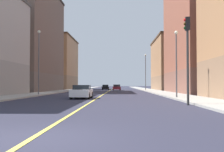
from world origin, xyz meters
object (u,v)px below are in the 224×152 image
object	(u,v)px
building_left_mid	(200,34)
building_right_distant	(59,64)
street_lamp_right_near	(39,56)
street_lamp_left_far	(146,69)
traffic_light_left_near	(187,48)
street_lamp_left_near	(176,56)
car_white	(82,92)
building_right_midblock	(31,39)
building_left_far	(172,64)
car_black	(105,87)
car_maroon	(117,87)

from	to	relation	value
building_left_mid	building_right_distant	size ratio (longest dim) A/B	1.08
street_lamp_right_near	street_lamp_left_far	world-z (taller)	street_lamp_right_near
building_left_mid	building_right_distant	distance (m)	43.61
traffic_light_left_near	street_lamp_left_near	size ratio (longest dim) A/B	0.91
street_lamp_right_near	car_white	size ratio (longest dim) A/B	2.00
traffic_light_left_near	street_lamp_right_near	xyz separation A→B (m)	(-14.77, 14.70, 1.10)
building_right_midblock	street_lamp_right_near	xyz separation A→B (m)	(7.09, -17.71, -5.18)
building_left_far	car_white	xyz separation A→B (m)	(-16.47, -37.31, -5.58)
building_right_midblock	car_black	xyz separation A→B (m)	(13.55, 17.83, -9.52)
street_lamp_right_near	street_lamp_left_far	distance (m)	29.13
building_left_mid	building_left_far	world-z (taller)	building_left_mid
building_left_mid	car_maroon	size ratio (longest dim) A/B	4.77
building_right_midblock	traffic_light_left_near	world-z (taller)	building_right_midblock
traffic_light_left_near	street_lamp_left_near	distance (m)	8.24
car_white	car_maroon	xyz separation A→B (m)	(3.02, 35.68, 0.00)
building_right_distant	street_lamp_left_near	xyz separation A→B (m)	(22.88, -47.20, -3.09)
building_right_distant	street_lamp_left_far	xyz separation A→B (m)	(22.88, -16.18, -2.44)
traffic_light_left_near	car_maroon	world-z (taller)	traffic_light_left_near
building_left_far	street_lamp_left_near	distance (m)	38.05
car_black	car_white	bearing A→B (deg)	-90.06
building_left_mid	building_right_midblock	xyz separation A→B (m)	(-29.97, 8.66, 0.84)
traffic_light_left_near	street_lamp_right_near	bearing A→B (deg)	135.13
car_black	street_lamp_left_near	bearing A→B (deg)	-77.49
building_right_midblock	car_maroon	bearing A→B (deg)	34.73
street_lamp_right_near	car_white	world-z (taller)	street_lamp_right_near
building_left_mid	traffic_light_left_near	size ratio (longest dim) A/B	3.22
building_left_far	traffic_light_left_near	bearing A→B (deg)	-100.11
traffic_light_left_near	car_maroon	distance (m)	44.31
street_lamp_left_near	car_black	world-z (taller)	street_lamp_left_near
building_right_midblock	street_lamp_left_near	size ratio (longest dim) A/B	3.24
car_white	building_right_distant	bearing A→B (deg)	105.97
street_lamp_left_near	building_right_distant	bearing A→B (deg)	115.86
building_left_far	car_white	bearing A→B (deg)	-113.82
street_lamp_left_near	car_black	size ratio (longest dim) A/B	1.50
street_lamp_left_near	car_black	distance (m)	43.25
traffic_light_left_near	car_black	distance (m)	51.04
building_right_distant	car_black	bearing A→B (deg)	-20.71
building_right_midblock	car_maroon	xyz separation A→B (m)	(16.52, 11.45, -9.49)
car_black	street_lamp_left_far	bearing A→B (deg)	-49.85
traffic_light_left_near	building_left_far	bearing A→B (deg)	79.89
traffic_light_left_near	street_lamp_left_far	world-z (taller)	street_lamp_left_far
traffic_light_left_near	car_black	world-z (taller)	traffic_light_left_near
building_right_midblock	traffic_light_left_near	distance (m)	39.60
building_left_far	street_lamp_right_near	world-z (taller)	building_left_far
traffic_light_left_near	street_lamp_left_far	size ratio (longest dim) A/B	0.77
building_left_mid	street_lamp_left_far	size ratio (longest dim) A/B	2.47
car_white	car_black	bearing A→B (deg)	89.94
building_right_distant	street_lamp_right_near	bearing A→B (deg)	-80.11
building_left_mid	building_left_far	size ratio (longest dim) A/B	1.05
building_right_midblock	traffic_light_left_near	size ratio (longest dim) A/B	3.56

